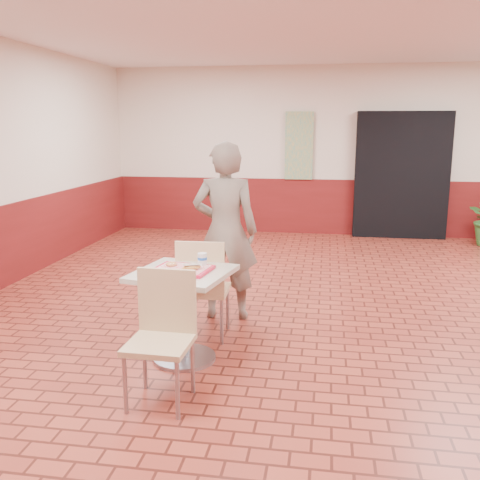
% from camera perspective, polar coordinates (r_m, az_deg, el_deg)
% --- Properties ---
extents(room_shell, '(8.01, 10.01, 3.01)m').
position_cam_1_polar(room_shell, '(4.84, 10.27, 6.52)').
color(room_shell, maroon).
rests_on(room_shell, ground).
extents(wainscot_band, '(8.00, 10.00, 1.00)m').
position_cam_1_polar(wainscot_band, '(5.03, 9.84, -4.88)').
color(wainscot_band, '#5D1212').
rests_on(wainscot_band, ground).
extents(corridor_doorway, '(1.60, 0.22, 2.20)m').
position_cam_1_polar(corridor_doorway, '(9.82, 16.85, 6.60)').
color(corridor_doorway, black).
rests_on(corridor_doorway, ground).
extents(promo_poster, '(0.50, 0.03, 1.20)m').
position_cam_1_polar(promo_poster, '(9.78, 6.32, 9.96)').
color(promo_poster, gray).
rests_on(promo_poster, wainscot_band).
extents(main_table, '(0.74, 0.74, 0.78)m').
position_cam_1_polar(main_table, '(4.51, -6.08, -6.43)').
color(main_table, '#B4A991').
rests_on(main_table, ground).
extents(chair_main_front, '(0.45, 0.45, 0.95)m').
position_cam_1_polar(chair_main_front, '(3.91, -8.27, -9.42)').
color(chair_main_front, tan).
rests_on(chair_main_front, ground).
extents(chair_main_back, '(0.46, 0.46, 0.96)m').
position_cam_1_polar(chair_main_back, '(4.92, -3.99, -4.71)').
color(chair_main_back, tan).
rests_on(chair_main_back, ground).
extents(customer, '(0.70, 0.49, 1.81)m').
position_cam_1_polar(customer, '(5.41, -1.57, 0.91)').
color(customer, '#736759').
rests_on(customer, ground).
extents(serving_tray, '(0.45, 0.35, 0.03)m').
position_cam_1_polar(serving_tray, '(4.44, -6.16, -3.14)').
color(serving_tray, red).
rests_on(serving_tray, main_table).
extents(ring_donut, '(0.09, 0.09, 0.03)m').
position_cam_1_polar(ring_donut, '(4.50, -7.35, -2.56)').
color(ring_donut, '#CD844A').
rests_on(ring_donut, serving_tray).
extents(long_john_donut, '(0.16, 0.12, 0.05)m').
position_cam_1_polar(long_john_donut, '(4.36, -5.21, -2.89)').
color(long_john_donut, '#C6863A').
rests_on(long_john_donut, serving_tray).
extents(paper_cup, '(0.08, 0.08, 0.10)m').
position_cam_1_polar(paper_cup, '(4.50, -4.04, -2.02)').
color(paper_cup, silver).
rests_on(paper_cup, serving_tray).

